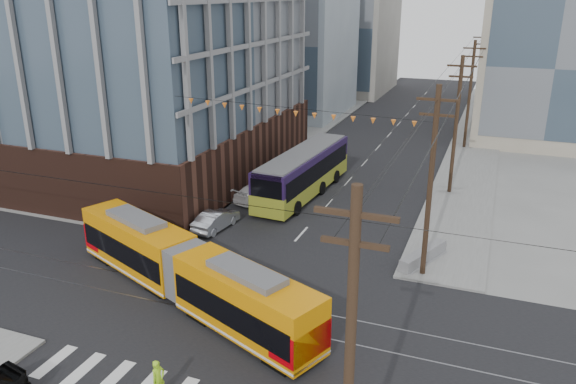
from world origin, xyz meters
name	(u,v)px	position (x,y,z in m)	size (l,w,h in m)	color
ground	(199,351)	(0.00, 0.00, 0.00)	(160.00, 160.00, 0.00)	slate
office_building	(98,6)	(-22.00, 23.00, 14.30)	(30.00, 25.00, 28.60)	#381E16
bg_bldg_nw_near	(277,44)	(-17.00, 52.00, 9.00)	(18.00, 16.00, 18.00)	#8C99A5
bg_bldg_ne_near	(550,66)	(16.00, 48.00, 8.00)	(14.00, 14.00, 16.00)	gray
bg_bldg_nw_far	(341,28)	(-14.00, 72.00, 10.00)	(16.00, 18.00, 20.00)	gray
bg_bldg_ne_far	(557,57)	(18.00, 68.00, 7.00)	(16.00, 16.00, 14.00)	#8C99A5
utility_pole_near	(349,371)	(8.50, -6.00, 5.50)	(0.30, 0.30, 11.00)	black
utility_pole_far	(478,76)	(8.50, 56.00, 5.50)	(0.30, 0.30, 11.00)	black
streetcar	(187,272)	(-2.70, 3.76, 1.69)	(17.54, 2.47, 3.38)	orange
city_bus	(303,172)	(-2.54, 21.57, 1.85)	(2.83, 13.07, 3.70)	#21113A
parked_car_silver	(216,220)	(-5.80, 12.76, 0.67)	(1.43, 4.09, 1.35)	#AEB3BE
parked_car_white	(260,192)	(-5.19, 19.00, 0.71)	(1.99, 4.90, 1.42)	silver
parked_car_grey	(289,168)	(-5.38, 25.80, 0.72)	(2.38, 5.16, 1.43)	#5A5A5A
pedestrian	(158,379)	(0.07, -3.27, 0.84)	(0.62, 0.40, 1.69)	#A1E320
jersey_barrier	(423,256)	(8.30, 12.58, 0.44)	(0.98, 4.35, 0.87)	slate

